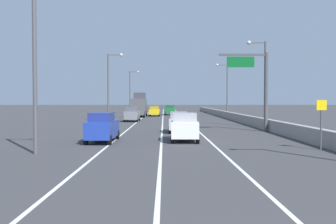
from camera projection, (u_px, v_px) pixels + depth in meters
name	position (u px, v px, depth m)	size (l,w,h in m)	color
ground_plane	(174.00, 116.00, 68.93)	(320.00, 320.00, 0.00)	#38383A
lane_stripe_left	(141.00, 119.00, 59.87)	(0.16, 130.00, 0.00)	silver
lane_stripe_center	(163.00, 119.00, 59.91)	(0.16, 130.00, 0.00)	silver
lane_stripe_right	(185.00, 119.00, 59.95)	(0.16, 130.00, 0.00)	silver
jersey_barrier_right	(250.00, 120.00, 45.01)	(0.60, 120.00, 1.10)	gray
overhead_sign_gantry	(258.00, 82.00, 35.61)	(4.68, 0.36, 7.50)	#47474C
speed_advisory_sign	(321.00, 121.00, 22.44)	(0.60, 0.11, 3.00)	#4C4C51
lamp_post_right_second	(263.00, 77.00, 40.70)	(2.14, 0.44, 9.42)	#4C4C51
lamp_post_right_third	(226.00, 86.00, 66.51)	(2.14, 0.44, 9.42)	#4C4C51
lamp_post_left_near	(40.00, 56.00, 20.70)	(2.14, 0.44, 9.42)	#4C4C51
lamp_post_left_mid	(110.00, 82.00, 51.66)	(2.14, 0.44, 9.42)	#4C4C51
lamp_post_left_far	(131.00, 89.00, 82.63)	(2.14, 0.44, 9.42)	#4C4C51
car_gray_0	(132.00, 114.00, 52.42)	(2.02, 4.27, 2.03)	slate
car_green_1	(170.00, 110.00, 74.90)	(1.99, 4.55, 2.01)	#196033
car_white_2	(184.00, 127.00, 27.44)	(2.07, 4.38, 2.07)	white
car_blue_3	(103.00, 127.00, 26.83)	(1.88, 4.70, 2.12)	#1E389E
car_yellow_4	(155.00, 111.00, 69.65)	(2.02, 4.05, 1.86)	gold
car_silver_5	(179.00, 122.00, 34.83)	(1.94, 4.41, 1.93)	#B7B7BC
box_truck	(139.00, 106.00, 67.34)	(2.53, 8.07, 4.35)	#4C4C51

